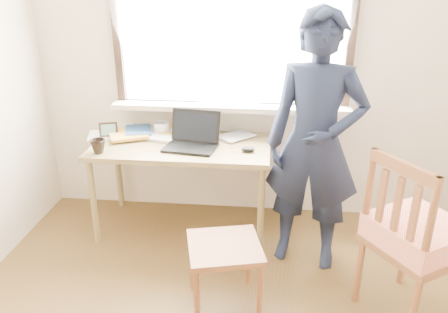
# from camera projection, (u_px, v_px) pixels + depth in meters

# --- Properties ---
(room_shell) EXTENTS (3.52, 4.02, 2.61)m
(room_shell) POSITION_uv_depth(u_px,v_px,m) (239.00, 48.00, 1.55)
(room_shell) COLOR beige
(room_shell) RESTS_ON ground
(desk) EXTENTS (1.32, 0.66, 0.71)m
(desk) POSITION_uv_depth(u_px,v_px,m) (182.00, 153.00, 3.30)
(desk) COLOR olive
(desk) RESTS_ON ground
(laptop) EXTENTS (0.41, 0.35, 0.25)m
(laptop) POSITION_uv_depth(u_px,v_px,m) (193.00, 139.00, 3.21)
(laptop) COLOR black
(laptop) RESTS_ON desk
(mug_white) EXTENTS (0.17, 0.17, 0.10)m
(mug_white) POSITION_uv_depth(u_px,v_px,m) (162.00, 128.00, 3.47)
(mug_white) COLOR white
(mug_white) RESTS_ON desk
(mug_dark) EXTENTS (0.15, 0.15, 0.10)m
(mug_dark) POSITION_uv_depth(u_px,v_px,m) (98.00, 146.00, 3.09)
(mug_dark) COLOR black
(mug_dark) RESTS_ON desk
(mouse) EXTENTS (0.10, 0.07, 0.04)m
(mouse) POSITION_uv_depth(u_px,v_px,m) (248.00, 149.00, 3.12)
(mouse) COLOR black
(mouse) RESTS_ON desk
(desk_clutter) EXTENTS (0.78, 0.50, 0.04)m
(desk_clutter) POSITION_uv_depth(u_px,v_px,m) (153.00, 132.00, 3.46)
(desk_clutter) COLOR white
(desk_clutter) RESTS_ON desk
(book_a) EXTENTS (0.33, 0.36, 0.03)m
(book_a) POSITION_uv_depth(u_px,v_px,m) (143.00, 130.00, 3.52)
(book_a) COLOR white
(book_a) RESTS_ON desk
(book_b) EXTENTS (0.32, 0.32, 0.02)m
(book_b) POSITION_uv_depth(u_px,v_px,m) (228.00, 133.00, 3.47)
(book_b) COLOR white
(book_b) RESTS_ON desk
(picture_frame) EXTENTS (0.14, 0.05, 0.11)m
(picture_frame) POSITION_uv_depth(u_px,v_px,m) (109.00, 130.00, 3.39)
(picture_frame) COLOR black
(picture_frame) RESTS_ON desk
(work_chair) EXTENTS (0.50, 0.49, 0.43)m
(work_chair) POSITION_uv_depth(u_px,v_px,m) (224.00, 254.00, 2.56)
(work_chair) COLOR brown
(work_chair) RESTS_ON ground
(side_chair) EXTENTS (0.63, 0.64, 1.02)m
(side_chair) POSITION_uv_depth(u_px,v_px,m) (415.00, 236.00, 2.43)
(side_chair) COLOR brown
(side_chair) RESTS_ON ground
(person) EXTENTS (0.70, 0.53, 1.73)m
(person) POSITION_uv_depth(u_px,v_px,m) (315.00, 144.00, 2.83)
(person) COLOR black
(person) RESTS_ON ground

